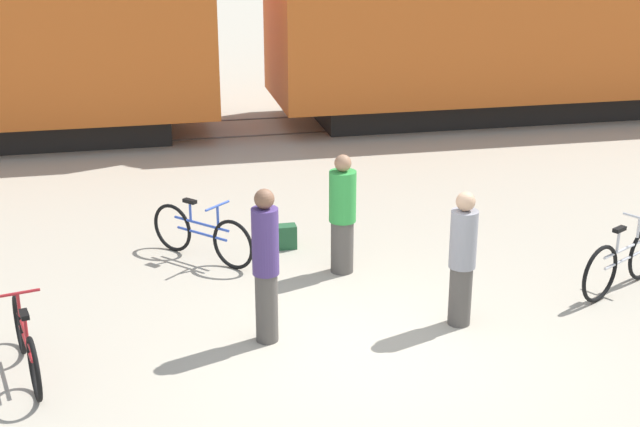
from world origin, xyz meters
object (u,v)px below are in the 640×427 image
at_px(person_in_green, 342,215).
at_px(person_in_purple, 266,265).
at_px(bicycle_blue, 202,234).
at_px(person_in_grey, 462,259).
at_px(backpack, 286,237).
at_px(bicycle_maroon, 26,344).
at_px(bicycle_silver, 623,261).

distance_m(person_in_green, person_in_purple, 2.13).
xyz_separation_m(bicycle_blue, person_in_grey, (2.75, -2.56, 0.45)).
height_order(person_in_green, person_in_purple, person_in_purple).
height_order(person_in_green, backpack, person_in_green).
relative_size(bicycle_maroon, bicycle_silver, 1.08).
xyz_separation_m(person_in_grey, person_in_purple, (-2.25, 0.06, 0.10)).
bearing_deg(person_in_green, bicycle_silver, -160.43).
bearing_deg(backpack, bicycle_maroon, -138.33).
height_order(person_in_grey, person_in_purple, person_in_purple).
bearing_deg(bicycle_blue, person_in_purple, -78.68).
distance_m(bicycle_maroon, person_in_green, 4.30).
bearing_deg(bicycle_silver, person_in_grey, -168.76).
bearing_deg(person_in_purple, backpack, 100.52).
distance_m(bicycle_maroon, bicycle_blue, 3.40).
relative_size(bicycle_maroon, bicycle_blue, 1.26).
xyz_separation_m(bicycle_blue, person_in_green, (1.77, -0.79, 0.43)).
bearing_deg(person_in_grey, backpack, -1.74).
bearing_deg(person_in_grey, person_in_purple, 56.99).
bearing_deg(bicycle_maroon, person_in_grey, 1.78).
xyz_separation_m(person_in_grey, person_in_green, (-0.98, 1.77, -0.02)).
bearing_deg(person_in_purple, bicycle_silver, 30.03).
bearing_deg(bicycle_maroon, bicycle_silver, 4.91).
bearing_deg(bicycle_silver, bicycle_maroon, -175.09).
xyz_separation_m(bicycle_silver, person_in_purple, (-4.59, -0.40, 0.53)).
relative_size(bicycle_silver, person_in_green, 0.98).
relative_size(bicycle_blue, person_in_grey, 0.83).
height_order(person_in_grey, backpack, person_in_grey).
bearing_deg(person_in_green, person_in_purple, 94.32).
relative_size(person_in_grey, backpack, 4.76).
relative_size(bicycle_blue, person_in_purple, 0.75).
xyz_separation_m(bicycle_maroon, bicycle_blue, (2.05, 2.71, 0.01)).
xyz_separation_m(person_in_grey, backpack, (-1.56, 2.74, -0.65)).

